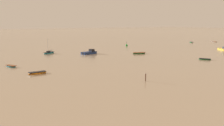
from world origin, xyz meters
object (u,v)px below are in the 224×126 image
rowboat_moored_8 (214,42)px  channel_buoy (127,45)px  sailboat_moored_0 (49,53)px  rowboat_moored_6 (37,73)px  rowboat_moored_3 (191,42)px  rowboat_moored_1 (139,53)px  rowboat_moored_2 (205,59)px  rowboat_moored_4 (11,66)px  mooring_post_left (146,77)px  motorboat_moored_1 (224,50)px  motorboat_moored_2 (91,53)px

rowboat_moored_8 → channel_buoy: 55.05m
channel_buoy → sailboat_moored_0: bearing=-171.5°
rowboat_moored_6 → rowboat_moored_3: bearing=-161.1°
rowboat_moored_3 → rowboat_moored_6: (-92.62, -32.46, 0.01)m
rowboat_moored_1 → rowboat_moored_2: 22.20m
rowboat_moored_4 → channel_buoy: (54.87, 25.10, 0.31)m
rowboat_moored_2 → mooring_post_left: size_ratio=2.20×
motorboat_moored_1 → rowboat_moored_1: bearing=-77.0°
rowboat_moored_2 → motorboat_moored_2: (-21.16, 30.55, 0.21)m
rowboat_moored_2 → channel_buoy: channel_buoy is taller
rowboat_moored_2 → motorboat_moored_2: size_ratio=0.55×
motorboat_moored_2 → rowboat_moored_6: bearing=-150.1°
mooring_post_left → motorboat_moored_1: bearing=18.5°
rowboat_moored_8 → mooring_post_left: mooring_post_left is taller
mooring_post_left → channel_buoy: bearing=55.8°
rowboat_moored_1 → rowboat_moored_8: bearing=-144.9°
rowboat_moored_3 → mooring_post_left: (-77.69, -50.11, 0.56)m
rowboat_moored_2 → motorboat_moored_1: 28.97m
rowboat_moored_8 → motorboat_moored_2: bearing=-95.1°
motorboat_moored_1 → sailboat_moored_0: (-60.37, 28.79, -0.09)m
rowboat_moored_8 → mooring_post_left: bearing=-72.5°
motorboat_moored_2 → sailboat_moored_0: (-12.12, 8.51, -0.12)m
rowboat_moored_4 → rowboat_moored_6: (3.07, -11.45, 0.01)m
motorboat_moored_1 → rowboat_moored_8: 41.53m
rowboat_moored_2 → rowboat_moored_4: rowboat_moored_4 is taller
rowboat_moored_4 → motorboat_moored_1: size_ratio=0.63×
rowboat_moored_1 → rowboat_moored_8: 68.81m
rowboat_moored_8 → channel_buoy: size_ratio=1.55×
rowboat_moored_6 → sailboat_moored_0: (13.09, 30.75, 0.08)m
rowboat_moored_4 → rowboat_moored_6: rowboat_moored_6 is taller
motorboat_moored_1 → motorboat_moored_2: (-48.25, 20.28, 0.04)m
rowboat_moored_3 → motorboat_moored_2: motorboat_moored_2 is taller
rowboat_moored_6 → rowboat_moored_8: 109.65m
rowboat_moored_6 → channel_buoy: size_ratio=1.69×
rowboat_moored_2 → channel_buoy: 45.19m
rowboat_moored_6 → rowboat_moored_1: bearing=-162.5°
rowboat_moored_6 → rowboat_moored_8: size_ratio=1.09×
rowboat_moored_3 → rowboat_moored_4: rowboat_moored_3 is taller
rowboat_moored_1 → motorboat_moored_2: 16.78m
rowboat_moored_3 → channel_buoy: size_ratio=1.61×
rowboat_moored_8 → channel_buoy: channel_buoy is taller
rowboat_moored_4 → motorboat_moored_2: motorboat_moored_2 is taller
rowboat_moored_1 → sailboat_moored_0: sailboat_moored_0 is taller
motorboat_moored_1 → channel_buoy: 40.82m
rowboat_moored_2 → motorboat_moored_1: (27.08, 10.27, 0.18)m
sailboat_moored_0 → motorboat_moored_2: bearing=114.6°
sailboat_moored_0 → rowboat_moored_8: size_ratio=1.57×
motorboat_moored_2 → channel_buoy: size_ratio=2.90×
rowboat_moored_2 → mooring_post_left: bearing=-101.2°
rowboat_moored_1 → sailboat_moored_0: size_ratio=0.87×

